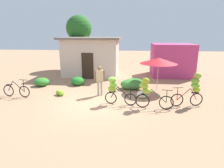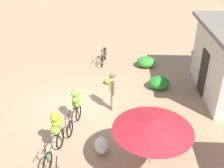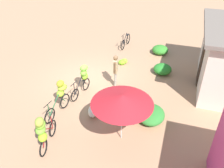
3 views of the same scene
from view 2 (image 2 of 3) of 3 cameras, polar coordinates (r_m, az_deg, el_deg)
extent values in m
plane|color=tan|center=(11.23, -7.14, -5.01)|extent=(60.00, 60.00, 0.00)
cube|color=#332319|center=(12.39, 18.87, 2.32)|extent=(0.90, 0.06, 2.00)
ellipsoid|color=#34862A|center=(14.64, 7.25, 4.69)|extent=(0.97, 0.98, 0.54)
ellipsoid|color=#278129|center=(12.58, 10.03, 0.26)|extent=(0.90, 0.97, 0.57)
ellipsoid|color=#3C8433|center=(9.47, 8.46, -10.18)|extent=(1.40, 1.14, 0.62)
ellipsoid|color=#2F8031|center=(9.46, 12.90, -11.11)|extent=(1.33, 1.10, 0.52)
cylinder|color=beige|center=(7.83, 8.30, -13.60)|extent=(0.04, 0.04, 1.96)
cone|color=red|center=(7.27, 8.79, -8.48)|extent=(2.22, 2.22, 0.35)
torus|color=black|center=(14.50, -2.14, 4.89)|extent=(0.65, 0.11, 0.65)
torus|color=black|center=(15.39, -1.48, 6.39)|extent=(0.65, 0.11, 0.65)
cylinder|color=black|center=(15.13, -1.60, 7.13)|extent=(0.38, 0.07, 0.58)
cylinder|color=black|center=(14.68, -1.93, 6.41)|extent=(0.67, 0.10, 0.59)
cylinder|color=black|center=(14.24, -2.19, 7.34)|extent=(0.50, 0.08, 0.03)
cylinder|color=black|center=(14.36, -2.16, 6.11)|extent=(0.04, 0.04, 0.67)
cube|color=black|center=(15.17, -1.56, 7.49)|extent=(0.37, 0.18, 0.02)
torus|color=black|center=(9.62, -9.00, -9.50)|extent=(0.61, 0.14, 0.61)
torus|color=black|center=(10.37, -7.19, -6.18)|extent=(0.61, 0.14, 0.61)
cylinder|color=black|center=(10.06, -7.59, -5.29)|extent=(0.38, 0.09, 0.64)
cylinder|color=black|center=(9.68, -8.50, -6.91)|extent=(0.67, 0.14, 0.65)
cylinder|color=black|center=(9.24, -9.30, -6.38)|extent=(0.50, 0.10, 0.03)
cylinder|color=black|center=(9.43, -9.15, -7.97)|extent=(0.04, 0.04, 0.64)
cube|color=black|center=(10.10, -7.47, -4.94)|extent=(0.38, 0.19, 0.02)
ellipsoid|color=#7CAC27|center=(10.04, -7.62, -4.09)|extent=(0.45, 0.37, 0.30)
ellipsoid|color=#7AC338|center=(9.87, -7.71, -3.16)|extent=(0.41, 0.34, 0.27)
ellipsoid|color=#78C23B|center=(9.80, -7.74, -1.88)|extent=(0.48, 0.42, 0.28)
torus|color=black|center=(8.50, -13.61, -16.07)|extent=(0.67, 0.14, 0.67)
torus|color=black|center=(9.22, -11.02, -11.47)|extent=(0.67, 0.14, 0.67)
cylinder|color=#19592D|center=(8.90, -11.62, -10.77)|extent=(0.41, 0.09, 0.62)
cylinder|color=#19592D|center=(8.53, -12.93, -13.03)|extent=(0.73, 0.13, 0.63)
cylinder|color=black|center=(8.09, -14.11, -13.04)|extent=(0.50, 0.10, 0.03)
cylinder|color=#19592D|center=(8.29, -13.85, -14.59)|extent=(0.04, 0.04, 0.60)
cube|color=black|center=(8.92, -11.48, -10.12)|extent=(0.38, 0.19, 0.02)
ellipsoid|color=#8FAE30|center=(8.79, -12.02, -9.51)|extent=(0.41, 0.33, 0.30)
ellipsoid|color=#97B831|center=(8.74, -11.65, -7.86)|extent=(0.53, 0.47, 0.28)
ellipsoid|color=#9DA623|center=(8.55, -12.08, -6.88)|extent=(0.43, 0.39, 0.30)
cylinder|color=black|center=(7.57, -11.83, -16.23)|extent=(0.50, 0.12, 0.03)
ellipsoid|color=#78C324|center=(12.85, -0.67, 0.68)|extent=(0.54, 0.57, 0.29)
ellipsoid|color=#87B930|center=(12.98, -0.24, 1.00)|extent=(0.51, 0.52, 0.30)
ellipsoid|color=silver|center=(9.01, -2.32, -12.97)|extent=(0.77, 0.57, 0.44)
cylinder|color=gray|center=(10.73, 0.13, -3.91)|extent=(0.11, 0.11, 0.82)
cylinder|color=gray|center=(10.88, -0.01, -3.40)|extent=(0.11, 0.11, 0.82)
cube|color=tan|center=(10.43, 0.06, -0.25)|extent=(0.43, 0.27, 0.65)
cylinder|color=brown|center=(10.20, 0.27, -0.77)|extent=(0.08, 0.08, 0.58)
cylinder|color=brown|center=(10.63, -0.14, 0.55)|extent=(0.08, 0.08, 0.58)
sphere|color=brown|center=(10.22, 0.06, 1.88)|extent=(0.22, 0.22, 0.22)
camera|label=1|loc=(13.28, -51.35, 5.95)|focal=30.58mm
camera|label=3|loc=(2.67, 112.60, 5.38)|focal=38.94mm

